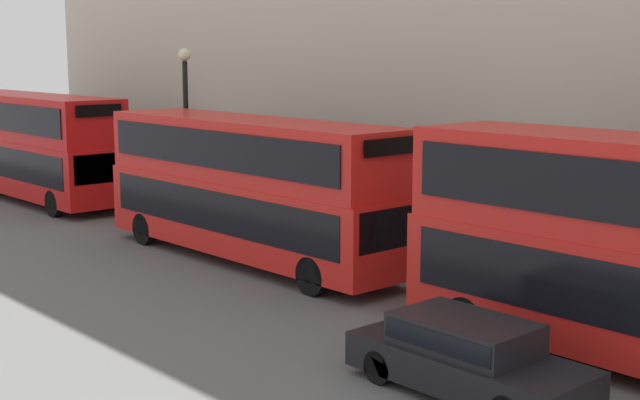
# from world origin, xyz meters

# --- Properties ---
(bus_second_in_queue) EXTENTS (2.59, 11.23, 4.14)m
(bus_second_in_queue) POSITION_xyz_m (1.60, 19.01, 2.29)
(bus_second_in_queue) COLOR red
(bus_second_in_queue) RESTS_ON ground
(bus_third_in_queue) EXTENTS (2.59, 11.50, 4.31)m
(bus_third_in_queue) POSITION_xyz_m (1.60, 33.53, 2.38)
(bus_third_in_queue) COLOR red
(bus_third_in_queue) RESTS_ON ground
(car_hatchback) EXTENTS (1.77, 4.49, 1.39)m
(car_hatchback) POSITION_xyz_m (-1.80, 8.30, 0.73)
(car_hatchback) COLOR black
(car_hatchback) RESTS_ON ground
(street_lamp) EXTENTS (0.44, 0.44, 6.14)m
(street_lamp) POSITION_xyz_m (3.66, 25.36, 3.82)
(street_lamp) COLOR black
(street_lamp) RESTS_ON ground
(pedestrian) EXTENTS (0.36, 0.36, 1.69)m
(pedestrian) POSITION_xyz_m (4.13, 12.35, 0.78)
(pedestrian) COLOR brown
(pedestrian) RESTS_ON ground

